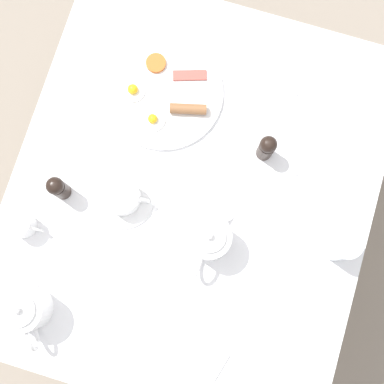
# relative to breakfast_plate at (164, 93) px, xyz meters

# --- Properties ---
(ground_plane) EXTENTS (8.00, 8.00, 0.00)m
(ground_plane) POSITION_rel_breakfast_plate_xyz_m (0.15, -0.23, -0.73)
(ground_plane) COLOR gray
(table) EXTENTS (0.93, 1.08, 0.72)m
(table) POSITION_rel_breakfast_plate_xyz_m (0.15, -0.23, -0.08)
(table) COLOR white
(table) RESTS_ON ground_plane
(breakfast_plate) EXTENTS (0.32, 0.32, 0.04)m
(breakfast_plate) POSITION_rel_breakfast_plate_xyz_m (0.00, 0.00, 0.00)
(breakfast_plate) COLOR white
(breakfast_plate) RESTS_ON table
(teapot_near) EXTENTS (0.11, 0.20, 0.14)m
(teapot_near) POSITION_rel_breakfast_plate_xyz_m (0.22, -0.34, 0.05)
(teapot_near) COLOR white
(teapot_near) RESTS_ON table
(teapot_far) EXTENTS (0.12, 0.18, 0.14)m
(teapot_far) POSITION_rel_breakfast_plate_xyz_m (-0.15, -0.63, 0.05)
(teapot_far) COLOR white
(teapot_far) RESTS_ON table
(teacup_with_saucer_left) EXTENTS (0.16, 0.16, 0.07)m
(teacup_with_saucer_left) POSITION_rel_breakfast_plate_xyz_m (-0.02, -0.30, 0.02)
(teacup_with_saucer_left) COLOR white
(teacup_with_saucer_left) RESTS_ON table
(water_glass_tall) EXTENTS (0.08, 0.08, 0.12)m
(water_glass_tall) POSITION_rel_breakfast_plate_xyz_m (0.54, -0.26, 0.05)
(water_glass_tall) COLOR white
(water_glass_tall) RESTS_ON table
(creamer_jug) EXTENTS (0.09, 0.06, 0.07)m
(creamer_jug) POSITION_rel_breakfast_plate_xyz_m (-0.24, -0.44, 0.03)
(creamer_jug) COLOR white
(creamer_jug) RESTS_ON table
(pepper_grinder) EXTENTS (0.04, 0.04, 0.11)m
(pepper_grinder) POSITION_rel_breakfast_plate_xyz_m (0.30, -0.08, 0.05)
(pepper_grinder) COLOR black
(pepper_grinder) RESTS_ON table
(salt_grinder) EXTENTS (0.04, 0.04, 0.11)m
(salt_grinder) POSITION_rel_breakfast_plate_xyz_m (-0.17, -0.33, 0.05)
(salt_grinder) COLOR black
(salt_grinder) RESTS_ON table
(napkin_folded) EXTENTS (0.15, 0.12, 0.01)m
(napkin_folded) POSITION_rel_breakfast_plate_xyz_m (0.28, -0.62, -0.00)
(napkin_folded) COLOR white
(napkin_folded) RESTS_ON table
(fork_by_plate) EXTENTS (0.06, 0.18, 0.00)m
(fork_by_plate) POSITION_rel_breakfast_plate_xyz_m (0.47, -0.43, -0.01)
(fork_by_plate) COLOR silver
(fork_by_plate) RESTS_ON table
(knife_by_plate) EXTENTS (0.20, 0.13, 0.00)m
(knife_by_plate) POSITION_rel_breakfast_plate_xyz_m (0.25, 0.16, -0.01)
(knife_by_plate) COLOR silver
(knife_by_plate) RESTS_ON table
(spoon_for_tea) EXTENTS (0.03, 0.15, 0.00)m
(spoon_for_tea) POSITION_rel_breakfast_plate_xyz_m (0.48, 0.18, -0.01)
(spoon_for_tea) COLOR silver
(spoon_for_tea) RESTS_ON table
(fork_spare) EXTENTS (0.16, 0.07, 0.00)m
(fork_spare) POSITION_rel_breakfast_plate_xyz_m (0.45, -0.08, -0.01)
(fork_spare) COLOR silver
(fork_spare) RESTS_ON table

